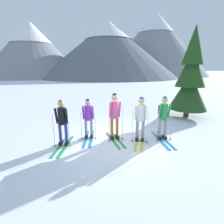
# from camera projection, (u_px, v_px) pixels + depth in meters

# --- Properties ---
(ground_plane) EXTENTS (400.00, 400.00, 0.00)m
(ground_plane) POSITION_uv_depth(u_px,v_px,m) (114.00, 139.00, 6.58)
(ground_plane) COLOR white
(skier_in_black) EXTENTS (0.77, 1.74, 1.70)m
(skier_in_black) POSITION_uv_depth(u_px,v_px,m) (62.00, 120.00, 5.86)
(skier_in_black) COLOR green
(skier_in_black) RESTS_ON ground
(skier_in_purple) EXTENTS (0.63, 1.66, 1.62)m
(skier_in_purple) POSITION_uv_depth(u_px,v_px,m) (88.00, 117.00, 6.48)
(skier_in_purple) COLOR #1E84D1
(skier_in_purple) RESTS_ON ground
(skier_in_pink) EXTENTS (0.61, 1.62, 1.86)m
(skier_in_pink) POSITION_uv_depth(u_px,v_px,m) (114.00, 113.00, 6.34)
(skier_in_pink) COLOR green
(skier_in_pink) RESTS_ON ground
(skier_in_white) EXTENTS (0.99, 1.60, 1.75)m
(skier_in_white) POSITION_uv_depth(u_px,v_px,m) (141.00, 117.00, 6.18)
(skier_in_white) COLOR yellow
(skier_in_white) RESTS_ON ground
(skier_in_green) EXTENTS (0.61, 1.74, 1.75)m
(skier_in_green) POSITION_uv_depth(u_px,v_px,m) (163.00, 115.00, 6.34)
(skier_in_green) COLOR #1E84D1
(skier_in_green) RESTS_ON ground
(pine_tree_near) EXTENTS (2.06, 2.06, 4.98)m
(pine_tree_near) POSITION_uv_depth(u_px,v_px,m) (190.00, 77.00, 9.07)
(pine_tree_near) COLOR #51381E
(pine_tree_near) RESTS_ON ground
(mountain_ridge_distant) EXTENTS (105.59, 52.08, 27.62)m
(mountain_ridge_distant) POSITION_uv_depth(u_px,v_px,m) (80.00, 43.00, 56.95)
(mountain_ridge_distant) COLOR slate
(mountain_ridge_distant) RESTS_ON ground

